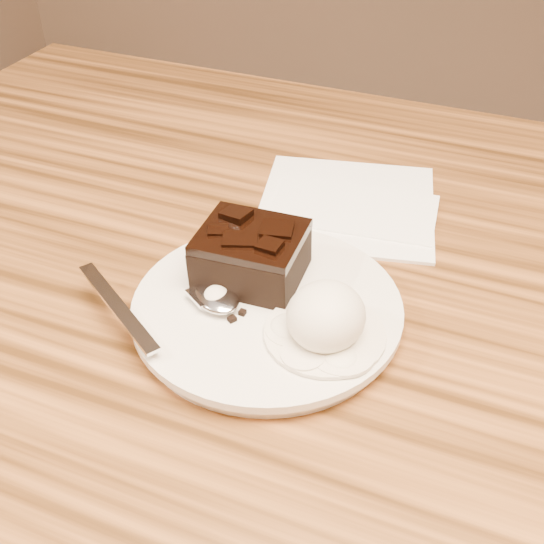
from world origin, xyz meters
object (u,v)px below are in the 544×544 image
at_px(ice_cream_scoop, 326,316).
at_px(napkin, 347,203).
at_px(brownie, 251,258).
at_px(plate, 267,311).
at_px(spoon, 216,298).

xyz_separation_m(ice_cream_scoop, napkin, (-0.04, 0.20, -0.03)).
xyz_separation_m(brownie, napkin, (0.03, 0.15, -0.03)).
bearing_deg(ice_cream_scoop, plate, 161.12).
height_order(ice_cream_scoop, napkin, ice_cream_scoop).
bearing_deg(napkin, plate, -92.70).
relative_size(ice_cream_scoop, napkin, 0.36).
distance_m(plate, spoon, 0.04).
distance_m(spoon, napkin, 0.20).
distance_m(brownie, napkin, 0.16).
distance_m(brownie, spoon, 0.04).
height_order(plate, spoon, spoon).
bearing_deg(ice_cream_scoop, spoon, 178.28).
bearing_deg(spoon, ice_cream_scoop, -59.12).
bearing_deg(napkin, ice_cream_scoop, -77.45).
height_order(brownie, napkin, brownie).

